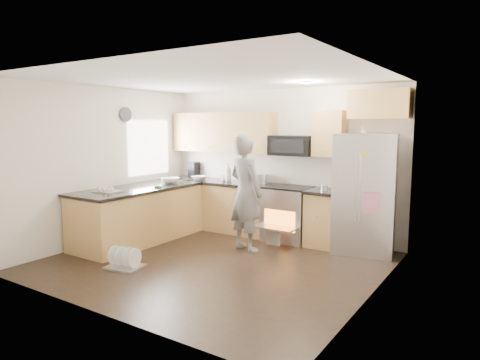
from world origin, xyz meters
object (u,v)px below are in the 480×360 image
Objects in this scene: refrigerator at (365,194)px; person at (246,193)px; stove_range at (289,201)px; dish_rack at (125,262)px.

refrigerator is 1.83m from person.
person is at bearing -108.20° from stove_range.
person is 3.40× the size of dish_rack.
stove_range reaches higher than dish_rack.
stove_range is at bearing 170.32° from refrigerator.
person reaches higher than stove_range.
refrigerator is at bearing 45.24° from dish_rack.
refrigerator is at bearing -132.03° from person.
person is (-1.59, -0.91, -0.01)m from refrigerator.
refrigerator reaches higher than dish_rack.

